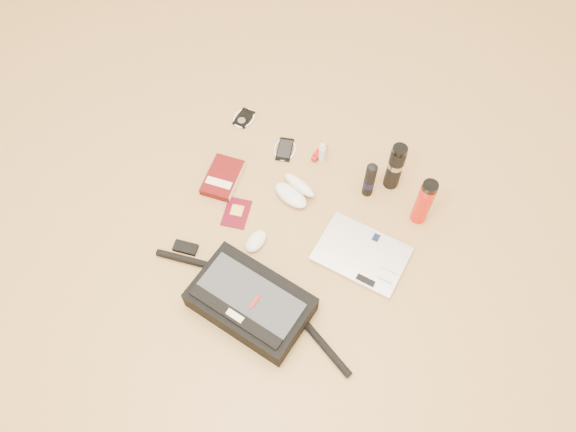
% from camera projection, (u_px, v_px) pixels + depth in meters
% --- Properties ---
extents(ground, '(4.00, 4.00, 0.00)m').
position_uv_depth(ground, '(279.00, 254.00, 2.09)').
color(ground, '#AD8248').
rests_on(ground, ground).
extents(messenger_bag, '(0.83, 0.27, 0.11)m').
position_uv_depth(messenger_bag, '(250.00, 302.00, 1.94)').
color(messenger_bag, black).
rests_on(messenger_bag, ground).
extents(laptop, '(0.33, 0.23, 0.03)m').
position_uv_depth(laptop, '(362.00, 255.00, 2.08)').
color(laptop, silver).
rests_on(laptop, ground).
extents(book, '(0.16, 0.21, 0.04)m').
position_uv_depth(book, '(223.00, 178.00, 2.24)').
color(book, '#4A0809').
rests_on(book, ground).
extents(passport, '(0.13, 0.15, 0.01)m').
position_uv_depth(passport, '(236.00, 213.00, 2.18)').
color(passport, '#4C0513').
rests_on(passport, ground).
extents(mouse, '(0.07, 0.11, 0.03)m').
position_uv_depth(mouse, '(256.00, 241.00, 2.10)').
color(mouse, silver).
rests_on(mouse, ground).
extents(sunglasses_case, '(0.18, 0.16, 0.09)m').
position_uv_depth(sunglasses_case, '(295.00, 190.00, 2.19)').
color(sunglasses_case, silver).
rests_on(sunglasses_case, ground).
extents(ipod, '(0.09, 0.10, 0.01)m').
position_uv_depth(ipod, '(244.00, 118.00, 2.41)').
color(ipod, black).
rests_on(ipod, ground).
extents(phone, '(0.12, 0.13, 0.01)m').
position_uv_depth(phone, '(285.00, 149.00, 2.32)').
color(phone, black).
rests_on(phone, ground).
extents(inhaler, '(0.03, 0.09, 0.02)m').
position_uv_depth(inhaler, '(319.00, 153.00, 2.31)').
color(inhaler, '#AE1308').
rests_on(inhaler, ground).
extents(spray_bottle, '(0.03, 0.03, 0.11)m').
position_uv_depth(spray_bottle, '(322.00, 153.00, 2.26)').
color(spray_bottle, '#B1DCF2').
rests_on(spray_bottle, ground).
extents(aerosol_can, '(0.05, 0.05, 0.18)m').
position_uv_depth(aerosol_can, '(370.00, 180.00, 2.15)').
color(aerosol_can, black).
rests_on(aerosol_can, ground).
extents(thermos_black, '(0.08, 0.08, 0.24)m').
position_uv_depth(thermos_black, '(395.00, 167.00, 2.14)').
color(thermos_black, black).
rests_on(thermos_black, ground).
extents(thermos_red, '(0.08, 0.08, 0.23)m').
position_uv_depth(thermos_red, '(424.00, 202.00, 2.07)').
color(thermos_red, red).
rests_on(thermos_red, ground).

